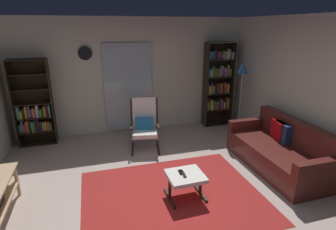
# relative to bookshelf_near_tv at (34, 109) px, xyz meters

# --- Properties ---
(ground_plane) EXTENTS (7.02, 7.02, 0.00)m
(ground_plane) POSITION_rel_bookshelf_near_tv_xyz_m (2.14, -2.62, -0.77)
(ground_plane) COLOR #BBA69C
(wall_back) EXTENTS (5.60, 0.06, 2.60)m
(wall_back) POSITION_rel_bookshelf_near_tv_xyz_m (2.14, 0.28, 0.53)
(wall_back) COLOR silver
(wall_back) RESTS_ON ground
(wall_right) EXTENTS (0.06, 6.00, 2.60)m
(wall_right) POSITION_rel_bookshelf_near_tv_xyz_m (4.84, -2.62, 0.53)
(wall_right) COLOR silver
(wall_right) RESTS_ON ground
(glass_door_panel) EXTENTS (1.10, 0.01, 2.00)m
(glass_door_panel) POSITION_rel_bookshelf_near_tv_xyz_m (2.00, 0.21, 0.28)
(glass_door_panel) COLOR silver
(area_rug) EXTENTS (2.61, 2.11, 0.01)m
(area_rug) POSITION_rel_bookshelf_near_tv_xyz_m (2.18, -2.63, -0.77)
(area_rug) COLOR #A32523
(area_rug) RESTS_ON ground
(bookshelf_near_tv) EXTENTS (0.73, 0.30, 1.80)m
(bookshelf_near_tv) POSITION_rel_bookshelf_near_tv_xyz_m (0.00, 0.00, 0.00)
(bookshelf_near_tv) COLOR black
(bookshelf_near_tv) RESTS_ON ground
(bookshelf_near_sofa) EXTENTS (0.70, 0.30, 2.04)m
(bookshelf_near_sofa) POSITION_rel_bookshelf_near_tv_xyz_m (4.17, 0.02, 0.30)
(bookshelf_near_sofa) COLOR black
(bookshelf_near_sofa) RESTS_ON ground
(leather_sofa) EXTENTS (0.90, 1.96, 0.84)m
(leather_sofa) POSITION_rel_bookshelf_near_tv_xyz_m (4.28, -2.31, -0.47)
(leather_sofa) COLOR #56221C
(leather_sofa) RESTS_ON ground
(lounge_armchair) EXTENTS (0.67, 0.74, 1.02)m
(lounge_armchair) POSITION_rel_bookshelf_near_tv_xyz_m (2.15, -0.83, -0.23)
(lounge_armchair) COLOR black
(lounge_armchair) RESTS_ON ground
(ottoman) EXTENTS (0.53, 0.49, 0.37)m
(ottoman) POSITION_rel_bookshelf_near_tv_xyz_m (2.36, -2.68, -0.46)
(ottoman) COLOR white
(ottoman) RESTS_ON ground
(tv_remote) EXTENTS (0.05, 0.15, 0.02)m
(tv_remote) POSITION_rel_bookshelf_near_tv_xyz_m (2.33, -2.70, -0.39)
(tv_remote) COLOR black
(tv_remote) RESTS_ON ottoman
(cell_phone) EXTENTS (0.08, 0.14, 0.01)m
(cell_phone) POSITION_rel_bookshelf_near_tv_xyz_m (2.32, -2.61, -0.39)
(cell_phone) COLOR black
(cell_phone) RESTS_ON ottoman
(floor_lamp_by_shelf) EXTENTS (0.23, 0.23, 1.65)m
(floor_lamp_by_shelf) POSITION_rel_bookshelf_near_tv_xyz_m (4.47, -0.57, 0.62)
(floor_lamp_by_shelf) COLOR #A5A5AD
(floor_lamp_by_shelf) RESTS_ON ground
(wall_clock) EXTENTS (0.29, 0.03, 0.29)m
(wall_clock) POSITION_rel_bookshelf_near_tv_xyz_m (1.11, 0.20, 1.08)
(wall_clock) COLOR silver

